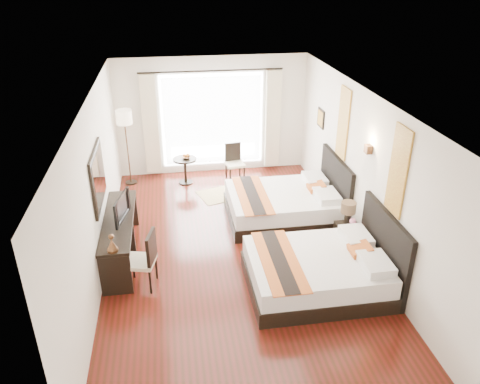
{
  "coord_description": "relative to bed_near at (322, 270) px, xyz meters",
  "views": [
    {
      "loc": [
        -1.01,
        -6.97,
        4.68
      ],
      "look_at": [
        0.11,
        0.19,
        1.11
      ],
      "focal_mm": 35.0,
      "sensor_mm": 36.0,
      "label": 1
    }
  ],
  "objects": [
    {
      "name": "floor",
      "position": [
        -1.21,
        1.18,
        -0.33
      ],
      "size": [
        4.5,
        7.5,
        0.01
      ],
      "primitive_type": "cube",
      "color": "#38150A",
      "rests_on": "ground"
    },
    {
      "name": "ceiling",
      "position": [
        -1.21,
        1.18,
        2.47
      ],
      "size": [
        4.5,
        7.5,
        0.02
      ],
      "primitive_type": "cube",
      "color": "white",
      "rests_on": "wall_headboard"
    },
    {
      "name": "wall_headboard",
      "position": [
        1.04,
        1.18,
        1.08
      ],
      "size": [
        0.01,
        7.5,
        2.8
      ],
      "primitive_type": "cube",
      "color": "silver",
      "rests_on": "floor"
    },
    {
      "name": "wall_desk",
      "position": [
        -3.45,
        1.18,
        1.08
      ],
      "size": [
        0.01,
        7.5,
        2.8
      ],
      "primitive_type": "cube",
      "color": "silver",
      "rests_on": "floor"
    },
    {
      "name": "wall_window",
      "position": [
        -1.21,
        4.92,
        1.08
      ],
      "size": [
        4.5,
        0.01,
        2.8
      ],
      "primitive_type": "cube",
      "color": "silver",
      "rests_on": "floor"
    },
    {
      "name": "wall_entry",
      "position": [
        -1.21,
        -2.57,
        1.08
      ],
      "size": [
        4.5,
        0.01,
        2.8
      ],
      "primitive_type": "cube",
      "color": "silver",
      "rests_on": "floor"
    },
    {
      "name": "window_glass",
      "position": [
        -1.21,
        4.91,
        0.98
      ],
      "size": [
        2.4,
        0.02,
        2.2
      ],
      "primitive_type": "cube",
      "color": "white",
      "rests_on": "wall_window"
    },
    {
      "name": "sheer_curtain",
      "position": [
        -1.21,
        4.85,
        0.98
      ],
      "size": [
        2.3,
        0.02,
        2.1
      ],
      "primitive_type": "cube",
      "color": "white",
      "rests_on": "wall_window"
    },
    {
      "name": "drape_left",
      "position": [
        -2.66,
        4.81,
        0.96
      ],
      "size": [
        0.35,
        0.14,
        2.35
      ],
      "primitive_type": "cube",
      "color": "#BFB694",
      "rests_on": "floor"
    },
    {
      "name": "drape_right",
      "position": [
        0.24,
        4.81,
        0.96
      ],
      "size": [
        0.35,
        0.14,
        2.35
      ],
      "primitive_type": "cube",
      "color": "#BFB694",
      "rests_on": "floor"
    },
    {
      "name": "art_panel_near",
      "position": [
        1.02,
        0.0,
        1.63
      ],
      "size": [
        0.03,
        0.5,
        1.35
      ],
      "primitive_type": "cube",
      "color": "brown",
      "rests_on": "wall_headboard"
    },
    {
      "name": "art_panel_far",
      "position": [
        1.02,
        2.28,
        1.63
      ],
      "size": [
        0.03,
        0.5,
        1.35
      ],
      "primitive_type": "cube",
      "color": "brown",
      "rests_on": "wall_headboard"
    },
    {
      "name": "wall_sconce",
      "position": [
        0.98,
        0.99,
        1.6
      ],
      "size": [
        0.1,
        0.14,
        0.14
      ],
      "primitive_type": "cube",
      "color": "#4A2E1A",
      "rests_on": "wall_headboard"
    },
    {
      "name": "mirror_frame",
      "position": [
        -3.43,
        1.38,
        1.23
      ],
      "size": [
        0.04,
        1.25,
        0.95
      ],
      "primitive_type": "cube",
      "color": "black",
      "rests_on": "wall_desk"
    },
    {
      "name": "mirror_glass",
      "position": [
        -3.4,
        1.38,
        1.23
      ],
      "size": [
        0.01,
        1.12,
        0.82
      ],
      "primitive_type": "cube",
      "color": "white",
      "rests_on": "mirror_frame"
    },
    {
      "name": "bed_near",
      "position": [
        0.0,
        0.0,
        0.0
      ],
      "size": [
        2.2,
        1.71,
        1.24
      ],
      "color": "black",
      "rests_on": "floor"
    },
    {
      "name": "bed_far",
      "position": [
        -0.01,
        2.28,
        0.0
      ],
      "size": [
        2.21,
        1.72,
        1.25
      ],
      "color": "black",
      "rests_on": "floor"
    },
    {
      "name": "nightstand",
      "position": [
        0.8,
        0.99,
        -0.09
      ],
      "size": [
        0.39,
        0.48,
        0.46
      ],
      "primitive_type": "cube",
      "color": "black",
      "rests_on": "floor"
    },
    {
      "name": "table_lamp",
      "position": [
        0.78,
        1.05,
        0.46
      ],
      "size": [
        0.26,
        0.26,
        0.42
      ],
      "color": "black",
      "rests_on": "nightstand"
    },
    {
      "name": "vase",
      "position": [
        0.8,
        0.83,
        0.25
      ],
      "size": [
        0.18,
        0.18,
        0.14
      ],
      "primitive_type": "imported",
      "rotation": [
        0.0,
        0.0,
        0.41
      ],
      "color": "black",
      "rests_on": "nightstand"
    },
    {
      "name": "console_desk",
      "position": [
        -3.2,
        1.38,
        0.06
      ],
      "size": [
        0.5,
        2.2,
        0.76
      ],
      "primitive_type": "cube",
      "color": "black",
      "rests_on": "floor"
    },
    {
      "name": "television",
      "position": [
        -3.18,
        1.38,
        0.65
      ],
      "size": [
        0.27,
        0.76,
        0.44
      ],
      "primitive_type": "imported",
      "rotation": [
        0.0,
        0.0,
        1.34
      ],
      "color": "black",
      "rests_on": "console_desk"
    },
    {
      "name": "bronze_figurine",
      "position": [
        -3.2,
        0.38,
        0.56
      ],
      "size": [
        0.21,
        0.21,
        0.26
      ],
      "primitive_type": null,
      "rotation": [
        0.0,
        0.0,
        0.24
      ],
      "color": "#4A2E1A",
      "rests_on": "console_desk"
    },
    {
      "name": "desk_chair",
      "position": [
        -2.8,
        0.47,
        -0.02
      ],
      "size": [
        0.55,
        0.55,
        0.98
      ],
      "rotation": [
        0.0,
        0.0,
        2.9
      ],
      "color": "#B8AD8E",
      "rests_on": "floor"
    },
    {
      "name": "floor_lamp",
      "position": [
        -3.21,
        4.46,
        1.17
      ],
      "size": [
        0.35,
        0.35,
        1.76
      ],
      "color": "black",
      "rests_on": "floor"
    },
    {
      "name": "side_table",
      "position": [
        -1.93,
        4.27,
        -0.01
      ],
      "size": [
        0.54,
        0.54,
        0.62
      ],
      "primitive_type": "cylinder",
      "color": "black",
      "rests_on": "floor"
    },
    {
      "name": "fruit_bowl",
      "position": [
        -1.9,
        4.26,
        0.32
      ],
      "size": [
        0.26,
        0.26,
        0.05
      ],
      "primitive_type": "imported",
      "rotation": [
        0.0,
        0.0,
        -0.41
      ],
      "color": "#422D17",
      "rests_on": "side_table"
    },
    {
      "name": "window_chair",
      "position": [
        -0.76,
        4.28,
        -0.05
      ],
      "size": [
        0.47,
        0.47,
        0.88
      ],
      "rotation": [
        0.0,
        0.0,
        -1.42
      ],
      "color": "#B8AD8E",
      "rests_on": "floor"
    },
    {
      "name": "jute_rug",
      "position": [
        -1.1,
        3.55,
        -0.32
      ],
      "size": [
        1.3,
        1.07,
        0.01
      ],
      "primitive_type": "cube",
      "rotation": [
        0.0,
        0.0,
        0.3
      ],
      "color": "tan",
      "rests_on": "floor"
    }
  ]
}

